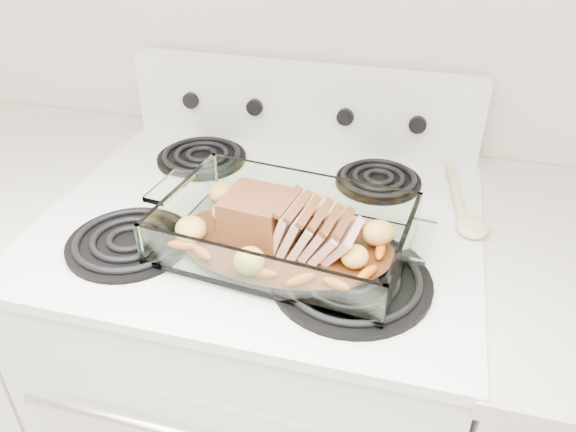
% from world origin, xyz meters
% --- Properties ---
extents(electric_range, '(0.78, 0.70, 1.12)m').
position_xyz_m(electric_range, '(0.00, 1.66, 0.48)').
color(electric_range, white).
rests_on(electric_range, ground).
extents(counter_left, '(0.58, 0.68, 0.93)m').
position_xyz_m(counter_left, '(-0.67, 1.66, 0.47)').
color(counter_left, white).
rests_on(counter_left, ground).
extents(baking_dish, '(0.39, 0.26, 0.08)m').
position_xyz_m(baking_dish, '(0.07, 1.55, 0.96)').
color(baking_dish, white).
rests_on(baking_dish, electric_range).
extents(pork_roast, '(0.22, 0.10, 0.08)m').
position_xyz_m(pork_roast, '(0.06, 1.55, 0.99)').
color(pork_roast, brown).
rests_on(pork_roast, baking_dish).
extents(roast_vegetables, '(0.32, 0.17, 0.04)m').
position_xyz_m(roast_vegetables, '(0.07, 1.58, 0.97)').
color(roast_vegetables, '#E25C08').
rests_on(roast_vegetables, baking_dish).
extents(wooden_spoon, '(0.08, 0.26, 0.02)m').
position_xyz_m(wooden_spoon, '(0.36, 1.74, 0.95)').
color(wooden_spoon, beige).
rests_on(wooden_spoon, electric_range).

